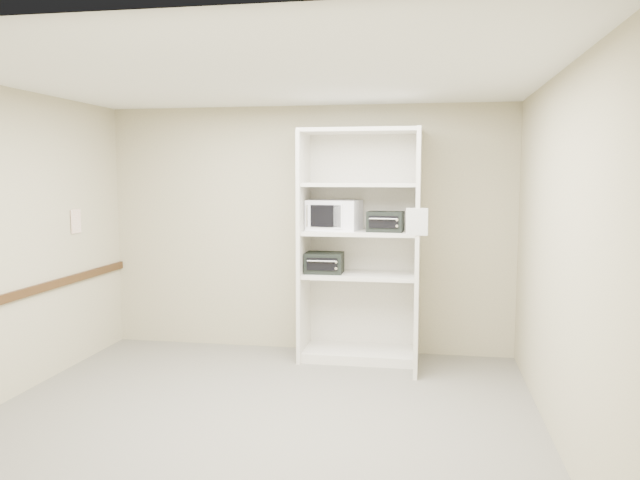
% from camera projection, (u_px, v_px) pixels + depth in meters
% --- Properties ---
extents(floor, '(4.50, 4.00, 0.01)m').
position_uv_depth(floor, '(261.00, 415.00, 5.08)').
color(floor, slate).
rests_on(floor, ground).
extents(ceiling, '(4.50, 4.00, 0.01)m').
position_uv_depth(ceiling, '(258.00, 77.00, 4.80)').
color(ceiling, white).
extents(wall_back, '(4.50, 0.02, 2.70)m').
position_uv_depth(wall_back, '(307.00, 229.00, 6.90)').
color(wall_back, tan).
rests_on(wall_back, ground).
extents(wall_front, '(4.50, 0.02, 2.70)m').
position_uv_depth(wall_front, '(148.00, 300.00, 2.98)').
color(wall_front, tan).
rests_on(wall_front, ground).
extents(wall_left, '(0.02, 4.00, 2.70)m').
position_uv_depth(wall_left, '(5.00, 245.00, 5.33)').
color(wall_left, tan).
rests_on(wall_left, ground).
extents(wall_right, '(0.02, 4.00, 2.70)m').
position_uv_depth(wall_right, '(557.00, 257.00, 4.56)').
color(wall_right, tan).
rests_on(wall_right, ground).
extents(shelving_unit, '(1.24, 0.92, 2.42)m').
position_uv_depth(shelving_unit, '(364.00, 253.00, 6.52)').
color(shelving_unit, silver).
rests_on(shelving_unit, floor).
extents(microwave, '(0.58, 0.47, 0.32)m').
position_uv_depth(microwave, '(334.00, 215.00, 6.58)').
color(microwave, white).
rests_on(microwave, shelving_unit).
extents(toaster_oven_upper, '(0.38, 0.30, 0.21)m').
position_uv_depth(toaster_oven_upper, '(386.00, 222.00, 6.39)').
color(toaster_oven_upper, black).
rests_on(toaster_oven_upper, shelving_unit).
extents(toaster_oven_lower, '(0.39, 0.30, 0.22)m').
position_uv_depth(toaster_oven_lower, '(324.00, 263.00, 6.56)').
color(toaster_oven_lower, black).
rests_on(toaster_oven_lower, shelving_unit).
extents(paper_sign, '(0.20, 0.02, 0.25)m').
position_uv_depth(paper_sign, '(417.00, 222.00, 5.77)').
color(paper_sign, white).
rests_on(paper_sign, shelving_unit).
extents(chair_rail, '(0.04, 3.98, 0.08)m').
position_uv_depth(chair_rail, '(10.00, 297.00, 5.37)').
color(chair_rail, '#36210E').
rests_on(chair_rail, wall_left).
extents(wall_poster, '(0.01, 0.17, 0.24)m').
position_uv_depth(wall_poster, '(76.00, 221.00, 6.38)').
color(wall_poster, white).
rests_on(wall_poster, wall_left).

